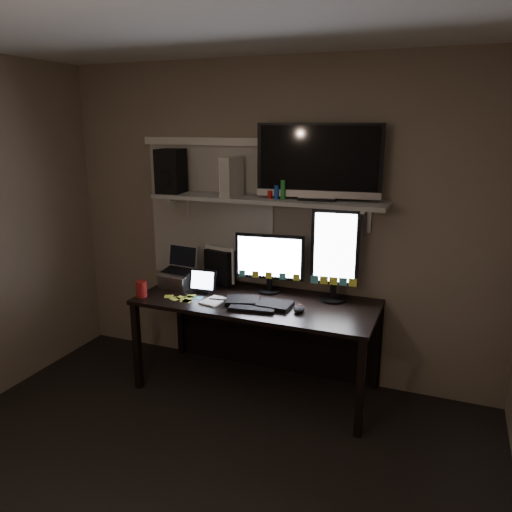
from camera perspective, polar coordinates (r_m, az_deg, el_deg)
The scene contains 19 objects.
ceiling at distance 2.32m, azimuth -14.56°, elevation 26.46°, with size 3.60×3.60×0.00m, color silver.
back_wall at distance 3.96m, azimuth 2.04°, elevation 3.74°, with size 3.60×3.60×0.00m, color #726352.
window_blinds at distance 4.15m, azimuth -5.21°, elevation 4.91°, with size 1.10×0.02×1.10m, color beige.
desk at distance 3.93m, azimuth 0.70°, elevation -6.93°, with size 1.80×0.75×0.73m.
wall_shelf at distance 3.77m, azimuth 1.17°, elevation 6.47°, with size 1.80×0.35×0.03m, color #A09F9B.
monitor_landscape at distance 3.87m, azimuth 1.55°, elevation -0.82°, with size 0.54×0.06×0.48m, color black.
monitor_portrait at distance 3.70m, azimuth 8.99°, elevation 0.12°, with size 0.35×0.07×0.71m, color black.
keyboard at distance 3.67m, azimuth 0.29°, elevation -5.37°, with size 0.50×0.20×0.03m, color black.
mouse at distance 3.55m, azimuth 4.95°, elevation -6.06°, with size 0.08×0.12×0.04m, color black.
notepad at distance 3.75m, azimuth -4.82°, elevation -5.13°, with size 0.14×0.20×0.01m, color silver.
tablet at distance 3.92m, azimuth -6.04°, elevation -2.89°, with size 0.22×0.09×0.19m, color black.
file_sorter at distance 4.11m, azimuth -4.15°, elevation -1.13°, with size 0.24×0.11×0.31m, color black.
laptop at distance 4.07m, azimuth -8.99°, elevation -1.35°, with size 0.29×0.23×0.32m, color #B2B2B7.
cup at distance 3.93m, azimuth -12.96°, elevation -3.67°, with size 0.08×0.08×0.12m, color maroon.
sticky_notes at distance 3.88m, azimuth -7.98°, elevation -4.57°, with size 0.30×0.22×0.00m, color #E0E63E, non-canonical shape.
tv at distance 3.64m, azimuth 7.21°, elevation 10.59°, with size 0.90×0.16×0.54m, color black.
game_console at distance 3.82m, azimuth -2.79°, elevation 9.06°, with size 0.08×0.25×0.30m, color beige.
speaker at distance 4.07m, azimuth -9.68°, elevation 9.55°, with size 0.19×0.23×0.34m, color black.
bottles at distance 3.68m, azimuth 2.35°, elevation 7.59°, with size 0.22×0.05×0.14m, color #A50F0C, non-canonical shape.
Camera 1 is at (1.30, -1.86, 2.02)m, focal length 35.00 mm.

